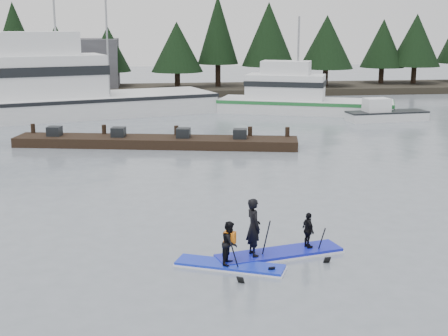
{
  "coord_description": "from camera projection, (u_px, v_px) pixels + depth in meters",
  "views": [
    {
      "loc": [
        -3.04,
        -16.64,
        6.42
      ],
      "look_at": [
        0.0,
        6.0,
        1.1
      ],
      "focal_mm": 50.0,
      "sensor_mm": 36.0,
      "label": 1
    }
  ],
  "objects": [
    {
      "name": "fishing_boat_medium",
      "position": [
        300.0,
        105.0,
        45.75
      ],
      "size": [
        12.91,
        7.86,
        7.7
      ],
      "rotation": [
        0.0,
        0.0,
        -0.37
      ],
      "color": "silver",
      "rests_on": "ground"
    },
    {
      "name": "waterfront_building",
      "position": [
        21.0,
        66.0,
        58.0
      ],
      "size": [
        18.0,
        6.0,
        5.0
      ],
      "primitive_type": "cube",
      "color": "#4C4C51",
      "rests_on": "ground"
    },
    {
      "name": "skiff",
      "position": [
        387.0,
        116.0,
        41.97
      ],
      "size": [
        5.57,
        2.2,
        0.63
      ],
      "primitive_type": "cube",
      "rotation": [
        0.0,
        0.0,
        0.11
      ],
      "color": "silver",
      "rests_on": "ground"
    },
    {
      "name": "ground",
      "position": [
        252.0,
        252.0,
        17.91
      ],
      "size": [
        160.0,
        160.0,
        0.0
      ],
      "primitive_type": "plane",
      "color": "slate",
      "rests_on": "ground"
    },
    {
      "name": "treeline",
      "position": [
        173.0,
        93.0,
        58.45
      ],
      "size": [
        60.0,
        4.0,
        8.0
      ],
      "primitive_type": null,
      "color": "black",
      "rests_on": "ground"
    },
    {
      "name": "far_shore",
      "position": [
        173.0,
        90.0,
        58.38
      ],
      "size": [
        70.0,
        8.0,
        0.6
      ],
      "primitive_type": "cube",
      "color": "#2D281E",
      "rests_on": "ground"
    },
    {
      "name": "fishing_boat_large",
      "position": [
        65.0,
        105.0,
        43.71
      ],
      "size": [
        20.49,
        10.9,
        10.91
      ],
      "rotation": [
        0.0,
        0.0,
        0.29
      ],
      "color": "silver",
      "rests_on": "ground"
    },
    {
      "name": "floating_dock",
      "position": [
        156.0,
        142.0,
        33.2
      ],
      "size": [
        15.13,
        5.14,
        0.5
      ],
      "primitive_type": "cube",
      "rotation": [
        0.0,
        0.0,
        -0.21
      ],
      "color": "black",
      "rests_on": "ground"
    },
    {
      "name": "paddleboard_duo",
      "position": [
        274.0,
        239.0,
        17.46
      ],
      "size": [
        3.75,
        1.64,
        2.29
      ],
      "rotation": [
        0.0,
        0.0,
        0.22
      ],
      "color": "#121BB0",
      "rests_on": "ground"
    },
    {
      "name": "buoy_c",
      "position": [
        390.0,
        118.0,
        43.43
      ],
      "size": [
        0.5,
        0.5,
        0.5
      ],
      "primitive_type": "sphere",
      "color": "#EA4C0B",
      "rests_on": "ground"
    },
    {
      "name": "paddleboard_solo",
      "position": [
        230.0,
        252.0,
        16.69
      ],
      "size": [
        2.98,
        1.85,
        1.79
      ],
      "rotation": [
        0.0,
        0.0,
        -0.42
      ],
      "color": "#152BC8",
      "rests_on": "ground"
    }
  ]
}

